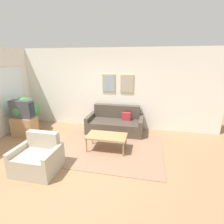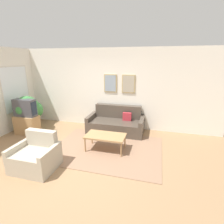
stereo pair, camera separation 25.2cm
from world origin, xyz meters
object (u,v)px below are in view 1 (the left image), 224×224
(coffee_table, at_px, (107,137))
(potted_plant_tall, at_px, (24,110))
(couch, at_px, (115,123))
(armchair, at_px, (38,159))
(tv, at_px, (22,109))

(coffee_table, xyz_separation_m, potted_plant_tall, (-2.86, 0.59, 0.40))
(couch, distance_m, coffee_table, 1.29)
(armchair, bearing_deg, couch, 77.55)
(couch, relative_size, potted_plant_tall, 1.52)
(couch, bearing_deg, tv, -161.36)
(couch, height_order, potted_plant_tall, potted_plant_tall)
(couch, bearing_deg, armchair, -116.40)
(couch, distance_m, tv, 2.94)
(coffee_table, height_order, potted_plant_tall, potted_plant_tall)
(coffee_table, relative_size, potted_plant_tall, 0.87)
(armchair, bearing_deg, coffee_table, 57.27)
(tv, height_order, potted_plant_tall, potted_plant_tall)
(coffee_table, bearing_deg, couch, 90.91)
(coffee_table, bearing_deg, armchair, -136.67)
(potted_plant_tall, bearing_deg, tv, -62.53)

